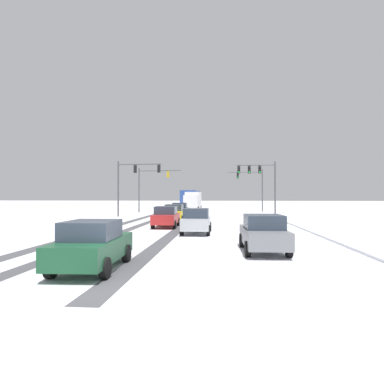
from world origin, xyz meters
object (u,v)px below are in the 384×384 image
at_px(traffic_signal_far_left, 151,182).
at_px(traffic_signal_far_right, 253,183).
at_px(car_silver_fourth, 196,221).
at_px(traffic_signal_near_right, 260,176).
at_px(car_grey_fifth, 263,233).
at_px(box_truck_delivery, 193,201).
at_px(car_red_third, 166,217).
at_px(bus_oncoming, 191,198).
at_px(car_yellow_cab_second, 174,213).
at_px(car_dark_green_sixth, 93,245).
at_px(traffic_signal_near_left, 133,177).
at_px(car_black_lead, 180,210).

height_order(traffic_signal_far_left, traffic_signal_far_right, same).
bearing_deg(car_silver_fourth, traffic_signal_near_right, 71.45).
relative_size(car_grey_fifth, box_truck_delivery, 0.56).
distance_m(traffic_signal_far_right, car_red_third, 28.33).
distance_m(car_silver_fourth, car_grey_fifth, 7.62).
bearing_deg(traffic_signal_near_right, car_red_third, -121.32).
distance_m(car_silver_fourth, bus_oncoming, 40.09).
xyz_separation_m(traffic_signal_far_right, car_silver_fourth, (-6.55, -30.54, -3.58)).
height_order(car_silver_fourth, car_grey_fifth, same).
bearing_deg(car_silver_fourth, car_red_third, 123.66).
xyz_separation_m(car_yellow_cab_second, car_silver_fourth, (2.81, -9.81, 0.00)).
bearing_deg(box_truck_delivery, car_red_third, -89.63).
distance_m(car_silver_fourth, box_truck_delivery, 31.24).
bearing_deg(car_grey_fifth, car_dark_green_sixth, -146.95).
distance_m(traffic_signal_far_left, traffic_signal_near_left, 10.01).
bearing_deg(traffic_signal_far_left, car_yellow_cab_second, -70.66).
height_order(car_black_lead, car_grey_fifth, same).
bearing_deg(car_yellow_cab_second, bus_oncoming, 92.15).
height_order(traffic_signal_far_right, car_dark_green_sixth, traffic_signal_far_right).
xyz_separation_m(traffic_signal_far_left, car_grey_fifth, (12.09, -33.34, -3.63)).
height_order(car_black_lead, bus_oncoming, bus_oncoming).
relative_size(car_black_lead, bus_oncoming, 0.37).
relative_size(traffic_signal_far_right, bus_oncoming, 0.59).
xyz_separation_m(traffic_signal_near_right, car_red_third, (-8.88, -14.59, -3.92)).
xyz_separation_m(car_black_lead, car_silver_fourth, (3.14, -16.71, 0.00)).
distance_m(car_yellow_cab_second, car_red_third, 5.83).
bearing_deg(traffic_signal_near_right, traffic_signal_near_left, -172.14).
relative_size(traffic_signal_far_left, traffic_signal_far_right, 1.00).
relative_size(car_red_third, car_grey_fifth, 1.00).
xyz_separation_m(traffic_signal_near_left, car_silver_fourth, (8.64, -16.51, -3.79)).
relative_size(car_black_lead, car_grey_fifth, 1.00).
bearing_deg(car_yellow_cab_second, traffic_signal_near_right, 44.09).
height_order(traffic_signal_far_left, car_red_third, traffic_signal_far_left).
relative_size(car_grey_fifth, bus_oncoming, 0.37).
bearing_deg(bus_oncoming, car_black_lead, -88.01).
height_order(traffic_signal_near_right, box_truck_delivery, traffic_signal_near_right).
height_order(car_black_lead, car_silver_fourth, same).
bearing_deg(car_dark_green_sixth, traffic_signal_far_right, 77.42).
bearing_deg(bus_oncoming, traffic_signal_near_right, -64.49).
distance_m(traffic_signal_far_right, car_dark_green_sixth, 42.47).
bearing_deg(traffic_signal_far_right, bus_oncoming, 138.30).
bearing_deg(bus_oncoming, box_truck_delivery, -82.73).
relative_size(traffic_signal_near_left, car_yellow_cab_second, 1.58).
relative_size(traffic_signal_far_right, traffic_signal_near_right, 1.00).
height_order(traffic_signal_near_right, car_dark_green_sixth, traffic_signal_near_right).
relative_size(car_silver_fourth, box_truck_delivery, 0.55).
bearing_deg(traffic_signal_far_right, traffic_signal_near_left, -137.28).
height_order(traffic_signal_far_left, bus_oncoming, traffic_signal_far_left).
bearing_deg(car_yellow_cab_second, car_silver_fourth, -73.99).
relative_size(traffic_signal_near_right, car_yellow_cab_second, 1.58).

